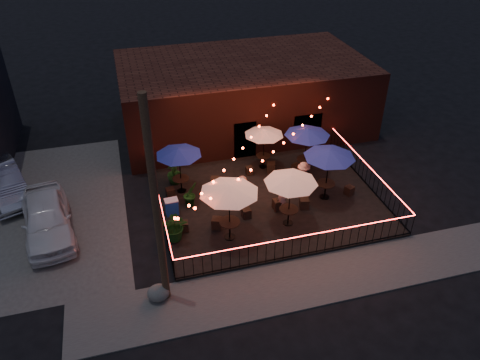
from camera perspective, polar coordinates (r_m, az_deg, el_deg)
The scene contains 38 objects.
ground at distance 20.54m, azimuth 5.22°, elevation -5.85°, with size 110.00×110.00×0.00m, color black.
patio at distance 21.98m, azimuth 3.47°, elevation -2.51°, with size 10.00×8.00×0.15m, color black.
sidewalk at distance 18.34m, azimuth 8.72°, elevation -11.99°, with size 18.00×2.50×0.05m, color #45413F.
parking_lot at distance 23.58m, azimuth -27.25°, elevation -4.15°, with size 11.00×12.00×0.02m, color #45413F.
brick_building at distance 27.94m, azimuth 0.37°, elevation 10.43°, with size 14.00×8.00×4.00m.
utility_pole at distance 15.12m, azimuth -10.15°, elevation -3.59°, with size 0.26×0.26×8.00m, color #332215.
fence_front at distance 18.72m, azimuth 7.40°, elevation -8.02°, with size 10.00×0.04×1.04m.
fence_left at distance 20.82m, azimuth -9.67°, elevation -3.32°, with size 0.04×8.00×1.04m.
fence_right at distance 23.51m, azimuth 15.17°, elevation 0.64°, with size 0.04×8.00×1.04m.
festoon_lights at distance 20.11m, azimuth 1.24°, elevation 2.18°, with size 10.02×8.72×1.32m.
cafe_table_0 at distance 18.28m, azimuth -1.34°, elevation -1.19°, with size 2.57×2.57×2.66m.
cafe_table_1 at distance 21.45m, azimuth -7.50°, elevation 3.40°, with size 2.70×2.70×2.37m.
cafe_table_2 at distance 19.25m, azimuth 6.24°, elevation 0.03°, with size 2.87×2.87×2.49m.
cafe_table_3 at distance 23.30m, azimuth 2.95°, elevation 5.81°, with size 2.33×2.33×2.19m.
cafe_table_4 at distance 21.12m, azimuth 10.88°, elevation 3.13°, with size 2.75×2.75×2.57m.
cafe_table_5 at distance 22.97m, azimuth 8.21°, elevation 5.77°, with size 2.78×2.78×2.47m.
bistro_chair_0 at distance 20.10m, azimuth -6.86°, elevation -5.63°, with size 0.38×0.38×0.45m, color black.
bistro_chair_1 at distance 20.11m, azimuth -2.85°, elevation -5.27°, with size 0.41×0.41×0.49m, color black.
bistro_chair_2 at distance 22.17m, azimuth -8.49°, elevation -1.54°, with size 0.38×0.38×0.45m, color black.
bistro_chair_3 at distance 22.70m, azimuth -3.08°, elevation -0.22°, with size 0.40×0.40×0.47m, color black.
bistro_chair_4 at distance 20.69m, azimuth 0.76°, elevation -4.05°, with size 0.37×0.37×0.44m, color black.
bistro_chair_5 at distance 21.20m, azimuth 4.62°, elevation -3.00°, with size 0.42×0.42×0.50m, color black.
bistro_chair_6 at distance 23.58m, azimuth 1.14°, elevation 1.16°, with size 0.35×0.35×0.41m, color black.
bistro_chair_7 at distance 23.81m, azimuth 3.80°, elevation 1.56°, with size 0.41×0.41×0.49m, color black.
bistro_chair_8 at distance 21.41m, azimuth 7.82°, elevation -2.85°, with size 0.41×0.41×0.48m, color black.
bistro_chair_9 at distance 22.71m, azimuth 13.18°, elevation -1.22°, with size 0.36×0.36×0.43m, color black.
bistro_chair_10 at distance 23.93m, azimuth 6.87°, elevation 1.47°, with size 0.37×0.37×0.43m, color black.
bistro_chair_11 at distance 25.09m, azimuth 11.36°, elevation 2.68°, with size 0.38×0.38×0.45m, color black.
patron_a at distance 20.89m, azimuth 5.19°, elevation -1.69°, with size 0.60×0.40×1.66m, color #DAA08C.
patron_b at distance 20.70m, azimuth 0.26°, elevation -1.72°, with size 0.86×0.67×1.77m, color #DEA692.
patron_c at distance 22.06m, azimuth 7.70°, elevation 0.23°, with size 1.07×0.62×1.66m, color #DCAC95.
potted_shrub_a at distance 19.45m, azimuth -7.93°, elevation -5.61°, with size 1.19×1.03×1.32m, color #1B3C0F.
potted_shrub_b at distance 21.28m, azimuth -6.05°, elevation -1.70°, with size 0.68×0.55×1.24m, color #1C4014.
potted_shrub_c at distance 22.91m, azimuth -8.04°, elevation 0.98°, with size 0.70×0.70×1.26m, color #0C340D.
cooler at distance 20.98m, azimuth -8.32°, elevation -3.25°, with size 0.61×0.45×0.78m.
boulder at distance 17.53m, azimuth -9.92°, elevation -13.39°, with size 0.85×0.72×0.66m, color #4E4D48.
car_white at distance 21.29m, azimuth -22.48°, elevation -4.31°, with size 1.93×4.79×1.63m, color silver.
car_silver at distance 24.67m, azimuth -26.94°, elevation -0.21°, with size 1.61×4.61×1.52m, color #9B9CA2.
Camera 1 is at (-5.97, -14.72, 13.03)m, focal length 35.00 mm.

